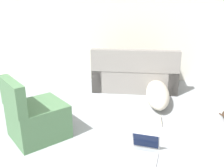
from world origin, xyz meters
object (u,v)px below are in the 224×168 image
laptop_open (145,148)px  dog (157,92)px  side_chair (36,118)px  couch (135,75)px

laptop_open → dog: bearing=91.8°
dog → side_chair: side_chair is taller
couch → side_chair: 2.48m
dog → couch: bearing=32.2°
dog → side_chair: 2.24m
laptop_open → side_chair: 1.49m
couch → dog: size_ratio=1.00×
dog → side_chair: size_ratio=1.85×
couch → dog: 0.80m
couch → dog: couch is taller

